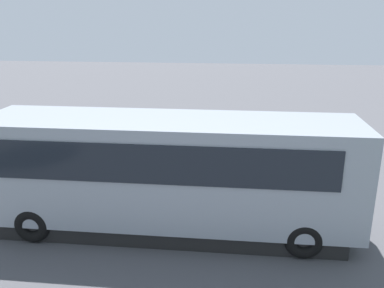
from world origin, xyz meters
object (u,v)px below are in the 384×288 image
Objects in this scene: spectator_far_left at (239,167)px; spectator_right at (145,161)px; tour_bus at (169,175)px; spectator_left at (202,163)px; stunt_motorcycle at (193,128)px; spectator_centre at (179,161)px; parked_motorcycle_silver at (197,183)px.

spectator_right is at bearing -7.06° from spectator_far_left.
spectator_right is (1.37, -2.93, -0.67)m from tour_bus.
spectator_left is at bearing 173.56° from spectator_right.
spectator_right is 4.58m from stunt_motorcycle.
stunt_motorcycle is (0.82, -4.65, -0.02)m from spectator_left.
spectator_right is (3.32, -0.41, -0.04)m from spectator_far_left.
tour_bus is 5.89× the size of spectator_centre.
tour_bus is at bearing 91.22° from stunt_motorcycle.
stunt_motorcycle reaches higher than parked_motorcycle_silver.
spectator_far_left is 0.93× the size of stunt_motorcycle.
parked_motorcycle_silver is at bearing 97.76° from stunt_motorcycle.
tour_bus is at bearing 115.08° from spectator_right.
tour_bus is 3.25m from spectator_far_left.
stunt_motorcycle reaches higher than spectator_left.
spectator_left is 0.87× the size of parked_motorcycle_silver.
stunt_motorcycle is (0.00, -4.42, 0.01)m from spectator_centre.
tour_bus is 5.74× the size of spectator_left.
spectator_left is at bearing -103.91° from tour_bus.
spectator_far_left is at bearing 171.95° from spectator_left.
tour_bus reaches higher than spectator_left.
spectator_centre is (2.11, -0.40, 0.02)m from spectator_far_left.
parked_motorcycle_silver is (-1.90, 0.65, -0.49)m from spectator_right.
stunt_motorcycle is (-1.21, -4.42, 0.06)m from spectator_right.
spectator_right is at bearing -0.41° from spectator_centre.
stunt_motorcycle is at bearing -66.39° from spectator_far_left.
spectator_left is 2.05m from spectator_right.
spectator_left is at bearing -107.63° from parked_motorcycle_silver.
tour_bus is 4.98× the size of parked_motorcycle_silver.
spectator_left is 1.08× the size of spectator_right.
spectator_left is 0.97× the size of stunt_motorcycle.
stunt_motorcycle is (0.16, -7.34, -0.61)m from tour_bus.
spectator_left is 0.85m from spectator_centre.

